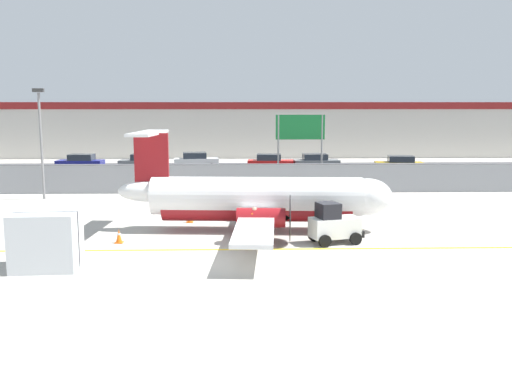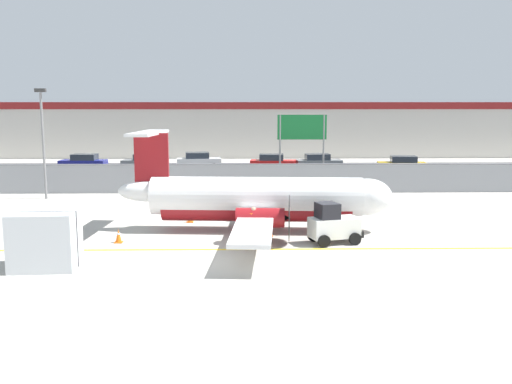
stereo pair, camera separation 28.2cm
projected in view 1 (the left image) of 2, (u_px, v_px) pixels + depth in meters
name	position (u px, v px, depth m)	size (l,w,h in m)	color
ground_plane	(236.00, 249.00, 24.76)	(140.00, 140.00, 0.01)	#ADA89E
perimeter_fence	(237.00, 177.00, 40.40)	(98.00, 0.10, 2.10)	gray
parking_lot_strip	(238.00, 173.00, 51.92)	(98.00, 17.00, 0.12)	#38383A
background_building	(238.00, 129.00, 69.70)	(91.00, 8.10, 6.50)	beige
commuter_airplane	(261.00, 199.00, 28.22)	(13.67, 16.07, 4.92)	white
baggage_tug	(334.00, 225.00, 25.78)	(2.54, 1.89, 1.88)	silver
ground_crew_worker	(254.00, 223.00, 25.62)	(0.46, 0.52, 1.70)	#191E4C
cargo_container	(46.00, 240.00, 21.80)	(2.51, 2.13, 2.20)	silver
traffic_cone_near_left	(119.00, 236.00, 25.89)	(0.36, 0.36, 0.64)	orange
traffic_cone_near_right	(339.00, 223.00, 28.85)	(0.36, 0.36, 0.64)	orange
traffic_cone_far_left	(269.00, 230.00, 27.24)	(0.36, 0.36, 0.64)	orange
traffic_cone_far_right	(190.00, 217.00, 30.40)	(0.36, 0.36, 0.64)	orange
parked_car_0	(81.00, 163.00, 52.71)	(4.27, 2.15, 1.58)	navy
parked_car_1	(143.00, 163.00, 52.85)	(4.29, 2.20, 1.58)	slate
parked_car_2	(196.00, 161.00, 54.52)	(4.36, 2.35, 1.58)	silver
parked_car_3	(270.00, 163.00, 52.76)	(4.30, 2.22, 1.58)	red
parked_car_4	(316.00, 162.00, 53.08)	(4.28, 2.16, 1.58)	slate
parked_car_5	(399.00, 165.00, 50.99)	(4.37, 2.38, 1.58)	#B28C19
apron_light_pole	(41.00, 134.00, 37.30)	(0.70, 0.30, 7.27)	slate
highway_sign	(300.00, 133.00, 41.66)	(3.60, 0.14, 5.50)	slate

